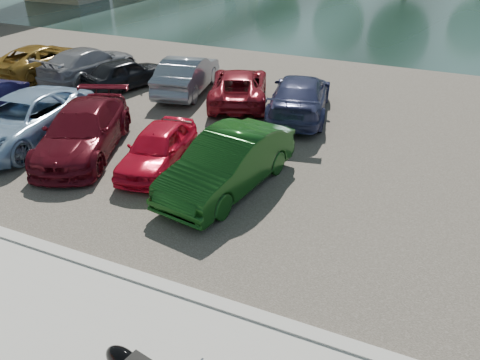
# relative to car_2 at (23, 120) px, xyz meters

# --- Properties ---
(kerb) EXTENTS (60.00, 0.30, 0.14)m
(kerb) POSITION_rel_car_2_xyz_m (8.40, -4.17, -0.71)
(kerb) COLOR #B4B1A9
(kerb) RESTS_ON ground
(parking_lot) EXTENTS (60.00, 18.00, 0.04)m
(parking_lot) POSITION_rel_car_2_xyz_m (8.40, 4.83, -0.76)
(parking_lot) COLOR #3D3A31
(parking_lot) RESTS_ON ground
(river) EXTENTS (120.00, 40.00, 0.00)m
(river) POSITION_rel_car_2_xyz_m (8.40, 33.83, -0.78)
(river) COLOR #172A26
(river) RESTS_ON ground
(car_2) EXTENTS (2.97, 5.57, 1.49)m
(car_2) POSITION_rel_car_2_xyz_m (0.00, 0.00, 0.00)
(car_2) COLOR #95B7D9
(car_2) RESTS_ON parking_lot
(car_3) EXTENTS (3.69, 5.36, 1.44)m
(car_3) POSITION_rel_car_2_xyz_m (2.33, 0.14, -0.02)
(car_3) COLOR #550C17
(car_3) RESTS_ON parking_lot
(car_4) EXTENTS (2.05, 3.81, 1.23)m
(car_4) POSITION_rel_car_2_xyz_m (4.96, 0.22, -0.13)
(car_4) COLOR red
(car_4) RESTS_ON parking_lot
(car_5) EXTENTS (2.31, 4.84, 1.53)m
(car_5) POSITION_rel_car_2_xyz_m (7.35, -0.07, 0.02)
(car_5) COLOR #114012
(car_5) RESTS_ON parking_lot
(car_6) EXTENTS (2.35, 4.83, 1.32)m
(car_6) POSITION_rel_car_2_xyz_m (-5.04, 6.02, -0.08)
(car_6) COLOR olive
(car_6) RESTS_ON parking_lot
(car_7) EXTENTS (2.35, 5.06, 1.43)m
(car_7) POSITION_rel_car_2_xyz_m (-2.43, 6.16, -0.03)
(car_7) COLOR gray
(car_7) RESTS_ON parking_lot
(car_8) EXTENTS (2.64, 4.04, 1.28)m
(car_8) POSITION_rel_car_2_xyz_m (-0.23, 5.84, -0.10)
(car_8) COLOR black
(car_8) RESTS_ON parking_lot
(car_9) EXTENTS (2.42, 4.74, 1.49)m
(car_9) POSITION_rel_car_2_xyz_m (2.40, 6.47, 0.00)
(car_9) COLOR slate
(car_9) RESTS_ON parking_lot
(car_10) EXTENTS (3.64, 5.09, 1.29)m
(car_10) POSITION_rel_car_2_xyz_m (4.85, 6.22, -0.10)
(car_10) COLOR maroon
(car_10) RESTS_ON parking_lot
(car_11) EXTENTS (3.00, 5.33, 1.46)m
(car_11) POSITION_rel_car_2_xyz_m (7.46, 5.88, -0.01)
(car_11) COLOR navy
(car_11) RESTS_ON parking_lot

